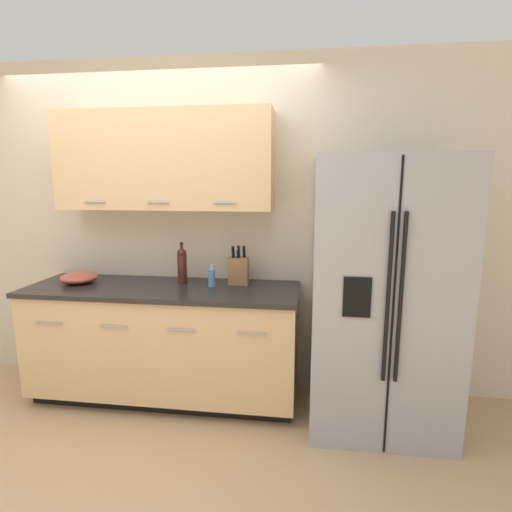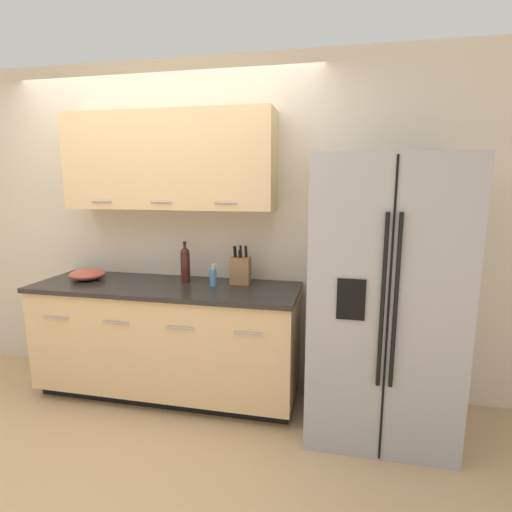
{
  "view_description": "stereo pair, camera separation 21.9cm",
  "coord_description": "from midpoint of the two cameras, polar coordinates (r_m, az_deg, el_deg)",
  "views": [
    {
      "loc": [
        1.19,
        -1.92,
        1.67
      ],
      "look_at": [
        0.81,
        0.85,
        1.15
      ],
      "focal_mm": 28.0,
      "sensor_mm": 36.0,
      "label": 1
    },
    {
      "loc": [
        1.4,
        -1.88,
        1.67
      ],
      "look_at": [
        0.81,
        0.85,
        1.15
      ],
      "focal_mm": 28.0,
      "sensor_mm": 36.0,
      "label": 2
    }
  ],
  "objects": [
    {
      "name": "knife_block",
      "position": [
        3.04,
        -0.2,
        -2.0
      ],
      "size": [
        0.15,
        0.1,
        0.3
      ],
      "color": "olive",
      "rests_on": "counter_unit"
    },
    {
      "name": "refrigerator",
      "position": [
        2.8,
        19.65,
        -5.65
      ],
      "size": [
        0.92,
        0.81,
        1.83
      ],
      "color": "#9E9EA0",
      "rests_on": "ground_plane"
    },
    {
      "name": "wall_back",
      "position": [
        3.32,
        -10.48,
        6.06
      ],
      "size": [
        10.0,
        0.39,
        2.6
      ],
      "color": "beige",
      "rests_on": "ground_plane"
    },
    {
      "name": "counter_unit",
      "position": [
        3.24,
        -10.58,
        -11.62
      ],
      "size": [
        2.03,
        0.64,
        0.9
      ],
      "color": "black",
      "rests_on": "ground_plane"
    },
    {
      "name": "mixing_bowl",
      "position": [
        3.43,
        -21.27,
        -2.46
      ],
      "size": [
        0.28,
        0.28,
        0.08
      ],
      "color": "#B24C38",
      "rests_on": "counter_unit"
    },
    {
      "name": "wine_bottle",
      "position": [
        3.12,
        -8.11,
        -1.14
      ],
      "size": [
        0.07,
        0.07,
        0.32
      ],
      "color": "#3D1914",
      "rests_on": "counter_unit"
    },
    {
      "name": "soap_dispenser",
      "position": [
        3.0,
        -4.08,
        -3.0
      ],
      "size": [
        0.06,
        0.05,
        0.17
      ],
      "color": "#4C7FB2",
      "rests_on": "counter_unit"
    },
    {
      "name": "ground_plane",
      "position": [
        2.84,
        -19.86,
        -26.08
      ],
      "size": [
        14.0,
        14.0,
        0.0
      ],
      "primitive_type": "plane",
      "color": "tan"
    }
  ]
}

